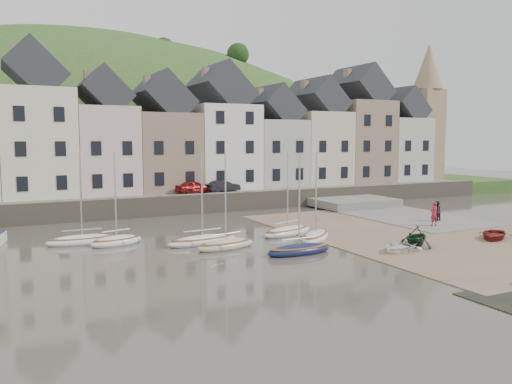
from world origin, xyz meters
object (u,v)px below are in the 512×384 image
sailboat_0 (82,240)px  rowboat_red (494,234)px  person_red (434,214)px  rowboat_green (416,236)px  person_dark (437,211)px  car_left (194,187)px  rowboat_white (399,246)px  car_right (223,186)px

sailboat_0 → rowboat_red: size_ratio=1.99×
rowboat_red → person_red: person_red is taller
rowboat_green → person_dark: bearing=103.2°
car_left → rowboat_white: bearing=179.8°
person_red → person_dark: person_red is taller
rowboat_green → rowboat_red: rowboat_green is taller
rowboat_red → car_left: size_ratio=0.86×
person_dark → rowboat_red: bearing=61.1°
rowboat_red → rowboat_white: bearing=-121.1°
person_red → car_right: size_ratio=0.54×
car_right → rowboat_white: bearing=173.0°
person_red → car_left: car_left is taller
person_dark → car_left: size_ratio=0.45×
sailboat_0 → rowboat_white: size_ratio=2.15×
person_dark → sailboat_0: bearing=-20.4°
rowboat_red → person_dark: 7.68m
sailboat_0 → rowboat_green: (19.10, -10.77, 0.48)m
rowboat_white → rowboat_red: rowboat_red is taller
rowboat_green → car_right: size_ratio=0.73×
person_red → person_dark: (2.06, 1.71, -0.12)m
sailboat_0 → rowboat_red: (25.72, -11.26, 0.13)m
rowboat_white → car_left: bearing=172.0°
car_left → rowboat_red: bearing=-162.4°
car_right → person_dark: bearing=-154.0°
person_dark → car_right: bearing=-64.9°
sailboat_0 → person_dark: 28.18m
person_dark → car_right: car_right is taller
sailboat_0 → person_red: sailboat_0 is taller
person_red → person_dark: 2.68m
sailboat_0 → car_left: bearing=45.4°
rowboat_white → person_red: 10.38m
sailboat_0 → car_left: size_ratio=1.70×
car_right → person_red: bearing=-161.3°
rowboat_red → person_dark: person_dark is taller
rowboat_red → person_dark: bearing=131.7°
sailboat_0 → car_left: 17.58m
sailboat_0 → rowboat_green: bearing=-29.4°
rowboat_green → person_dark: 11.15m
sailboat_0 → rowboat_white: sailboat_0 is taller
rowboat_green → person_red: size_ratio=1.36×
rowboat_green → person_dark: size_ratio=1.55×
sailboat_0 → rowboat_green: 21.94m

